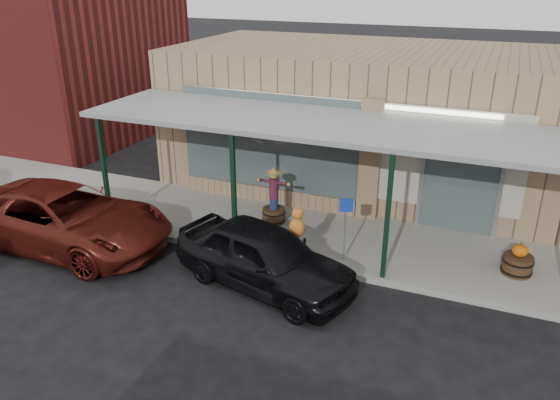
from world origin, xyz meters
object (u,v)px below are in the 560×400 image
at_px(barrel_pumpkin, 518,262).
at_px(barrel_scarecrow, 274,204).
at_px(parked_sedan, 265,256).
at_px(handicap_sign, 345,221).
at_px(car_maroon, 65,218).

bearing_deg(barrel_pumpkin, barrel_scarecrow, 176.24).
bearing_deg(parked_sedan, barrel_scarecrow, 33.58).
bearing_deg(barrel_pumpkin, handicap_sign, -166.97).
bearing_deg(car_maroon, barrel_pumpkin, -75.69).
relative_size(barrel_pumpkin, parked_sedan, 0.17).
xyz_separation_m(handicap_sign, parked_sedan, (-1.35, -1.48, -0.43)).
relative_size(handicap_sign, parked_sedan, 0.35).
bearing_deg(barrel_pumpkin, parked_sedan, -155.19).
bearing_deg(barrel_scarecrow, barrel_pumpkin, -9.94).
xyz_separation_m(handicap_sign, car_maroon, (-6.63, -1.64, -0.39)).
bearing_deg(handicap_sign, barrel_pumpkin, -9.79).
relative_size(barrel_pumpkin, handicap_sign, 0.50).
bearing_deg(handicap_sign, barrel_scarecrow, 128.45).
bearing_deg(barrel_pumpkin, car_maroon, -166.39).
distance_m(barrel_scarecrow, barrel_pumpkin, 6.03).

